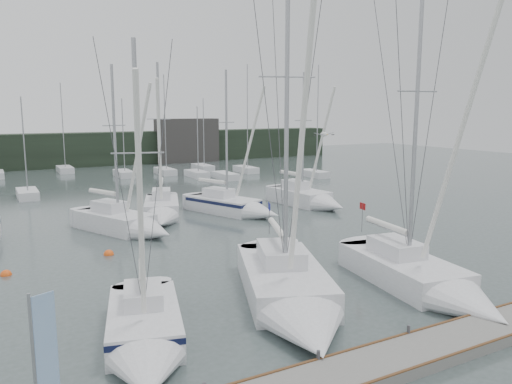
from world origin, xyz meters
The scene contains 16 objects.
ground centered at (0.00, 0.00, 0.00)m, with size 160.00×160.00×0.00m, color #404E4B.
dock centered at (0.00, -5.00, 0.20)m, with size 24.00×2.00×0.40m, color slate.
far_treeline centered at (0.00, 62.00, 2.50)m, with size 90.00×4.00×5.00m, color black.
far_building_right centered at (18.00, 60.00, 3.50)m, with size 10.00×3.00×7.00m, color #393634.
mast_forest centered at (-3.55, 45.98, 0.47)m, with size 52.05×25.66×14.39m.
sailboat_near_left centered at (-6.57, -0.12, 0.53)m, with size 4.53×8.26×11.70m.
sailboat_near_center centered at (-0.17, 0.25, 0.61)m, with size 7.32×11.69×16.69m.
sailboat_near_right centered at (6.38, -1.10, 0.59)m, with size 4.52×10.60×15.66m.
sailboat_mid_b centered at (-2.61, 17.14, 0.61)m, with size 5.99×8.81×12.26m.
sailboat_mid_c centered at (0.70, 20.31, 0.62)m, with size 5.12×8.74×12.78m.
sailboat_mid_d centered at (6.71, 19.20, 0.61)m, with size 5.82×9.19×12.40m.
sailboat_mid_e centered at (13.88, 19.11, 0.62)m, with size 3.73×8.78×12.48m.
buoy_a centered at (-5.04, 12.64, 0.00)m, with size 0.60×0.60×0.60m, color #F55615.
buoy_c centered at (-10.50, 11.45, 0.00)m, with size 0.56×0.56×0.56m, color #F55615.
dock_banner centered at (-10.22, -4.72, 2.78)m, with size 0.58×0.27×4.03m.
seagull centered at (3.28, 3.08, 7.25)m, with size 1.12×0.50×0.22m.
Camera 1 is at (-11.01, -16.31, 8.40)m, focal length 35.00 mm.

